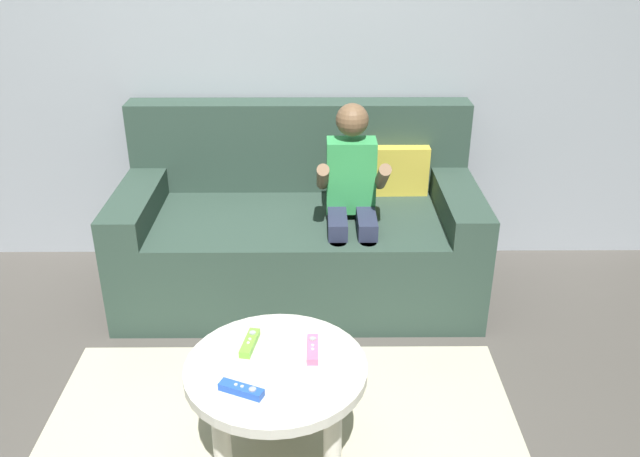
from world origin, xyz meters
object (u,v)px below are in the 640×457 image
object	(u,v)px
coffee_table	(277,382)
person_seated_on_couch	(352,199)
couch	(300,231)
game_remote_lime_center	(250,343)
game_remote_blue_far_corner	(241,390)
game_remote_pink_near_edge	(313,349)

from	to	relation	value
coffee_table	person_seated_on_couch	bearing A→B (deg)	74.15
couch	coffee_table	world-z (taller)	couch
couch	game_remote_lime_center	size ratio (longest dim) A/B	11.57
game_remote_lime_center	game_remote_blue_far_corner	distance (m)	0.23
coffee_table	game_remote_lime_center	world-z (taller)	game_remote_lime_center
couch	game_remote_blue_far_corner	size ratio (longest dim) A/B	11.69
couch	person_seated_on_couch	xyz separation A→B (m)	(0.24, -0.18, 0.25)
couch	game_remote_lime_center	distance (m)	1.11
coffee_table	game_remote_lime_center	xyz separation A→B (m)	(-0.09, 0.09, 0.09)
game_remote_pink_near_edge	game_remote_lime_center	world-z (taller)	same
couch	game_remote_lime_center	world-z (taller)	couch
person_seated_on_couch	coffee_table	world-z (taller)	person_seated_on_couch
coffee_table	game_remote_pink_near_edge	distance (m)	0.16
couch	game_remote_pink_near_edge	bearing A→B (deg)	-86.73
couch	game_remote_blue_far_corner	bearing A→B (deg)	-96.25
couch	game_remote_pink_near_edge	distance (m)	1.14
game_remote_pink_near_edge	game_remote_blue_far_corner	distance (m)	0.29
couch	person_seated_on_couch	world-z (taller)	person_seated_on_couch
couch	person_seated_on_couch	bearing A→B (deg)	-37.65
couch	coffee_table	size ratio (longest dim) A/B	2.87
person_seated_on_couch	coffee_table	size ratio (longest dim) A/B	1.66
person_seated_on_couch	game_remote_blue_far_corner	world-z (taller)	person_seated_on_couch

